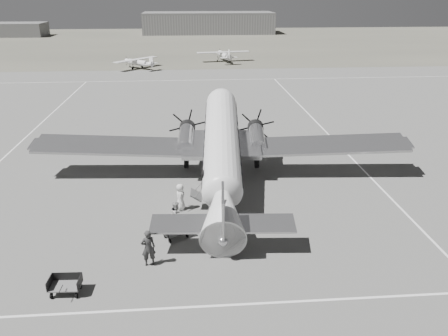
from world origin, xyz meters
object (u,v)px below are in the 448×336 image
(shed_secondary, at_px, (15,30))
(ground_crew, at_px, (148,248))
(hangar_main, at_px, (208,23))
(ramp_agent, at_px, (177,216))
(dc3_airliner, at_px, (222,150))
(baggage_cart_far, at_px, (65,286))
(baggage_cart_near, at_px, (176,231))
(passenger, at_px, (180,197))
(light_plane_right, at_px, (224,56))
(light_plane_left, at_px, (138,63))

(shed_secondary, distance_m, ground_crew, 135.37)
(hangar_main, relative_size, ramp_agent, 21.94)
(dc3_airliner, relative_size, baggage_cart_far, 18.76)
(ramp_agent, bearing_deg, ground_crew, 179.26)
(dc3_airliner, xyz_separation_m, ramp_agent, (-3.17, -6.25, -1.81))
(ramp_agent, bearing_deg, baggage_cart_near, -162.89)
(hangar_main, distance_m, ground_crew, 130.80)
(baggage_cart_near, xyz_separation_m, ground_crew, (-1.34, -2.60, 0.62))
(dc3_airliner, bearing_deg, ramp_agent, -112.98)
(passenger, bearing_deg, light_plane_right, -6.07)
(light_plane_left, xyz_separation_m, ground_crew, (6.91, -62.06, 0.04))
(light_plane_left, height_order, baggage_cart_far, light_plane_left)
(shed_secondary, xyz_separation_m, ramp_agent, (52.24, -121.94, -1.04))
(hangar_main, xyz_separation_m, light_plane_right, (0.26, -61.31, -2.19))
(baggage_cart_near, bearing_deg, light_plane_right, 56.36)
(light_plane_left, xyz_separation_m, light_plane_right, (16.34, 7.08, 0.12))
(dc3_airliner, relative_size, ramp_agent, 15.18)
(shed_secondary, relative_size, ramp_agent, 9.40)
(shed_secondary, relative_size, light_plane_left, 1.89)
(ground_crew, xyz_separation_m, ramp_agent, (1.40, 3.51, -0.07))
(light_plane_left, xyz_separation_m, passenger, (8.50, -55.92, -0.07))
(light_plane_left, bearing_deg, ground_crew, -131.23)
(light_plane_right, bearing_deg, light_plane_left, -166.13)
(baggage_cart_far, bearing_deg, ground_crew, 31.04)
(baggage_cart_near, relative_size, ground_crew, 0.71)
(baggage_cart_far, xyz_separation_m, passenger, (5.37, 8.20, 0.48))
(dc3_airliner, height_order, light_plane_left, dc3_airliner)
(hangar_main, distance_m, light_plane_left, 70.30)
(light_plane_right, distance_m, ramp_agent, 66.12)
(hangar_main, xyz_separation_m, passenger, (-7.58, -124.32, -2.39))
(shed_secondary, height_order, baggage_cart_far, shed_secondary)
(shed_secondary, relative_size, baggage_cart_near, 12.23)
(light_plane_right, relative_size, passenger, 5.87)
(hangar_main, distance_m, light_plane_right, 61.35)
(baggage_cart_far, xyz_separation_m, ground_crew, (3.79, 2.06, 0.59))
(hangar_main, height_order, shed_secondary, hangar_main)
(baggage_cart_near, height_order, ground_crew, ground_crew)
(shed_secondary, bearing_deg, dc3_airliner, -64.41)
(shed_secondary, height_order, ground_crew, shed_secondary)
(shed_secondary, distance_m, dc3_airliner, 128.28)
(hangar_main, relative_size, shed_secondary, 2.33)
(dc3_airliner, height_order, passenger, dc3_airliner)
(light_plane_left, bearing_deg, passenger, -128.95)
(light_plane_right, distance_m, baggage_cart_far, 72.42)
(baggage_cart_near, bearing_deg, light_plane_left, 71.19)
(baggage_cart_near, xyz_separation_m, passenger, (0.24, 3.54, 0.50))
(light_plane_right, bearing_deg, ground_crew, -107.33)
(hangar_main, relative_size, baggage_cart_near, 28.53)
(dc3_airliner, relative_size, ground_crew, 14.09)
(baggage_cart_far, relative_size, passenger, 0.85)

